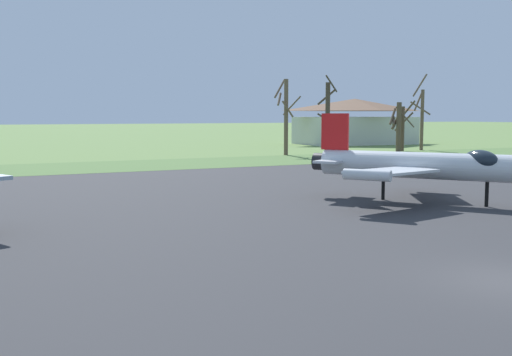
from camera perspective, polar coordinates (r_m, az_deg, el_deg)
ground_plane at (r=18.06m, az=23.18°, el=-9.21°), size 600.00×600.00×0.00m
asphalt_apron at (r=28.55m, az=2.15°, el=-3.20°), size 92.99×45.14×0.05m
grass_verge_strip at (r=55.23m, az=-12.00°, el=1.14°), size 152.99×12.00×0.06m
jet_fighter_front_left at (r=32.12m, az=17.18°, el=1.14°), size 11.33×12.87×4.68m
bare_tree_left_of_center at (r=68.31m, az=2.83°, el=6.09°), size 3.01×2.50×8.68m
bare_tree_center at (r=70.20m, az=6.81°, el=5.84°), size 2.81×2.82×9.13m
bare_tree_right_of_center at (r=76.75m, az=13.32°, el=4.85°), size 1.83×1.60×6.16m
bare_tree_far_right at (r=78.14m, az=13.82°, el=4.85°), size 3.32×3.33×6.41m
bare_tree_backdrop_extra at (r=81.61m, az=15.44°, el=5.81°), size 3.13×3.13×9.97m
visitor_building at (r=96.75m, az=9.34°, el=5.27°), size 18.78×12.75×7.15m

